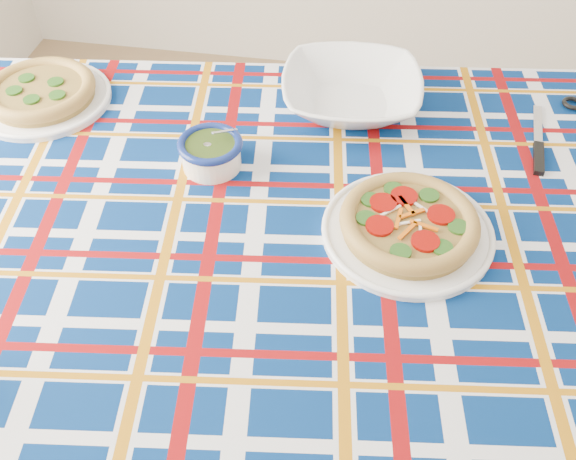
% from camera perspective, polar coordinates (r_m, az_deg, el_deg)
% --- Properties ---
extents(dining_table, '(1.88, 1.31, 0.82)m').
position_cam_1_polar(dining_table, '(1.30, 0.85, -1.77)').
color(dining_table, brown).
rests_on(dining_table, floor).
extents(tablecloth, '(1.92, 1.35, 0.12)m').
position_cam_1_polar(tablecloth, '(1.28, 0.87, -0.96)').
color(tablecloth, navy).
rests_on(tablecloth, dining_table).
extents(main_focaccia_plate, '(0.40, 0.40, 0.06)m').
position_cam_1_polar(main_focaccia_plate, '(1.21, 10.72, 0.65)').
color(main_focaccia_plate, olive).
rests_on(main_focaccia_plate, tablecloth).
extents(pesto_bowl, '(0.16, 0.16, 0.08)m').
position_cam_1_polar(pesto_bowl, '(1.34, -6.88, 7.01)').
color(pesto_bowl, '#21330D').
rests_on(pesto_bowl, tablecloth).
extents(serving_bowl, '(0.35, 0.35, 0.08)m').
position_cam_1_polar(serving_bowl, '(1.51, 5.65, 12.11)').
color(serving_bowl, white).
rests_on(serving_bowl, tablecloth).
extents(second_focaccia_plate, '(0.35, 0.35, 0.06)m').
position_cam_1_polar(second_focaccia_plate, '(1.63, -21.11, 11.44)').
color(second_focaccia_plate, olive).
rests_on(second_focaccia_plate, tablecloth).
extents(table_knife, '(0.05, 0.27, 0.01)m').
position_cam_1_polar(table_knife, '(1.56, 21.34, 8.59)').
color(table_knife, silver).
rests_on(table_knife, tablecloth).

